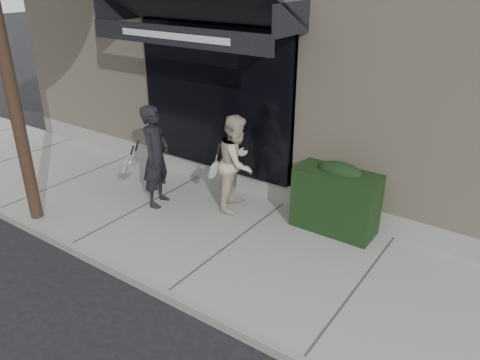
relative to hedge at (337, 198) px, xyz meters
The scene contains 7 objects.
ground 1.79m from the hedge, 131.35° to the right, with size 80.00×80.00×0.00m, color black.
sidewalk 1.77m from the hedge, 131.35° to the right, with size 20.00×3.00×0.12m, color gray.
curb 3.07m from the hedge, 111.45° to the right, with size 20.00×0.10×0.14m, color gray.
building_facade 4.39m from the hedge, 106.65° to the left, with size 14.30×8.04×5.64m.
hedge is the anchor object (origin of this frame).
pedestrian_front 3.13m from the hedge, 161.20° to the right, with size 0.78×0.90×1.80m.
pedestrian_back 1.78m from the hedge, 170.00° to the right, with size 0.82×0.95×1.67m.
Camera 1 is at (3.61, -5.03, 4.00)m, focal length 35.00 mm.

